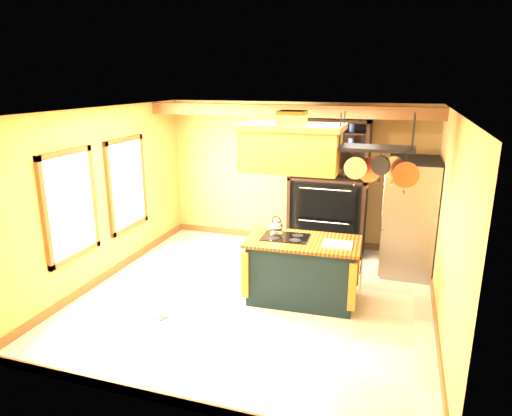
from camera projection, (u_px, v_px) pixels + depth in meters
The scene contains 15 objects.
floor at pixel (256, 296), 6.75m from camera, with size 5.00×5.00×0.00m, color beige.
ceiling at pixel (256, 111), 6.01m from camera, with size 5.00×5.00×0.00m, color white.
wall_back at pixel (296, 174), 8.67m from camera, with size 5.00×0.02×2.70m, color #BD8C45.
wall_front at pixel (171, 281), 4.09m from camera, with size 5.00×0.02×2.70m, color #BD8C45.
wall_left at pixel (104, 195), 7.12m from camera, with size 0.02×5.00×2.70m, color #BD8C45.
wall_right at pixel (448, 226), 5.65m from camera, with size 0.02×5.00×2.70m, color #BD8C45.
ceiling_beam at pixel (287, 111), 7.60m from camera, with size 5.00×0.15×0.20m, color brown.
window_near at pixel (71, 205), 6.36m from camera, with size 0.06×1.06×1.56m.
window_far at pixel (127, 184), 7.64m from camera, with size 0.06×1.06×1.56m.
kitchen_island at pixel (302, 270), 6.52m from camera, with size 1.63×0.95×1.11m.
range_hood at pixel (291, 146), 6.10m from camera, with size 1.38×0.78×0.80m.
pot_rack at pixel (376, 158), 5.80m from camera, with size 1.06×0.48×0.91m.
refrigerator at pixel (409, 219), 7.41m from camera, with size 0.81×0.95×1.86m.
hutch at pixel (328, 202), 8.35m from camera, with size 1.38×0.63×2.45m.
floor_register at pixel (157, 316), 6.17m from camera, with size 0.28×0.12×0.01m, color black.
Camera 1 is at (1.88, -5.84, 3.10)m, focal length 32.00 mm.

